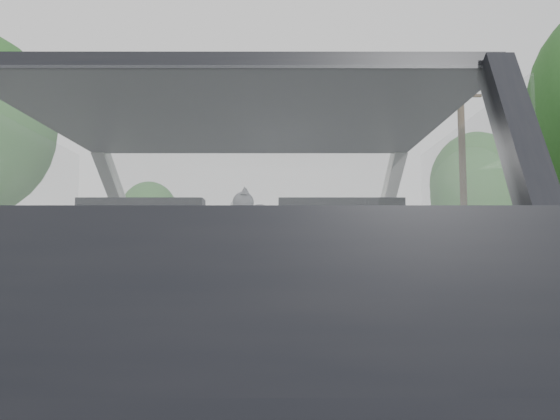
{
  "coord_description": "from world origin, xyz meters",
  "views": [
    {
      "loc": [
        0.15,
        -2.58,
        0.84
      ],
      "look_at": [
        0.16,
        0.56,
        1.13
      ],
      "focal_mm": 35.0,
      "sensor_mm": 36.0,
      "label": 1
    }
  ],
  "objects_px": {
    "subject_car": "(247,286)",
    "utility_pole": "(463,178)",
    "cat": "(290,218)",
    "highway_sign": "(416,250)",
    "other_car": "(271,266)"
  },
  "relations": [
    {
      "from": "cat",
      "to": "highway_sign",
      "type": "xyz_separation_m",
      "value": [
        5.46,
        18.98,
        0.17
      ]
    },
    {
      "from": "cat",
      "to": "other_car",
      "type": "relative_size",
      "value": 0.15
    },
    {
      "from": "subject_car",
      "to": "highway_sign",
      "type": "height_order",
      "value": "highway_sign"
    },
    {
      "from": "subject_car",
      "to": "highway_sign",
      "type": "relative_size",
      "value": 1.58
    },
    {
      "from": "subject_car",
      "to": "utility_pole",
      "type": "distance_m",
      "value": 18.48
    },
    {
      "from": "utility_pole",
      "to": "subject_car",
      "type": "bearing_deg",
      "value": -111.86
    },
    {
      "from": "subject_car",
      "to": "utility_pole",
      "type": "relative_size",
      "value": 0.52
    },
    {
      "from": "utility_pole",
      "to": "other_car",
      "type": "bearing_deg",
      "value": 174.65
    },
    {
      "from": "cat",
      "to": "utility_pole",
      "type": "height_order",
      "value": "utility_pole"
    },
    {
      "from": "subject_car",
      "to": "utility_pole",
      "type": "xyz_separation_m",
      "value": [
        6.78,
        16.91,
        3.09
      ]
    },
    {
      "from": "subject_car",
      "to": "cat",
      "type": "distance_m",
      "value": 0.74
    },
    {
      "from": "highway_sign",
      "to": "utility_pole",
      "type": "xyz_separation_m",
      "value": [
        1.1,
        -2.68,
        2.56
      ]
    },
    {
      "from": "cat",
      "to": "utility_pole",
      "type": "bearing_deg",
      "value": 73.49
    },
    {
      "from": "utility_pole",
      "to": "highway_sign",
      "type": "bearing_deg",
      "value": 112.38
    },
    {
      "from": "utility_pole",
      "to": "cat",
      "type": "bearing_deg",
      "value": -111.94
    }
  ]
}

